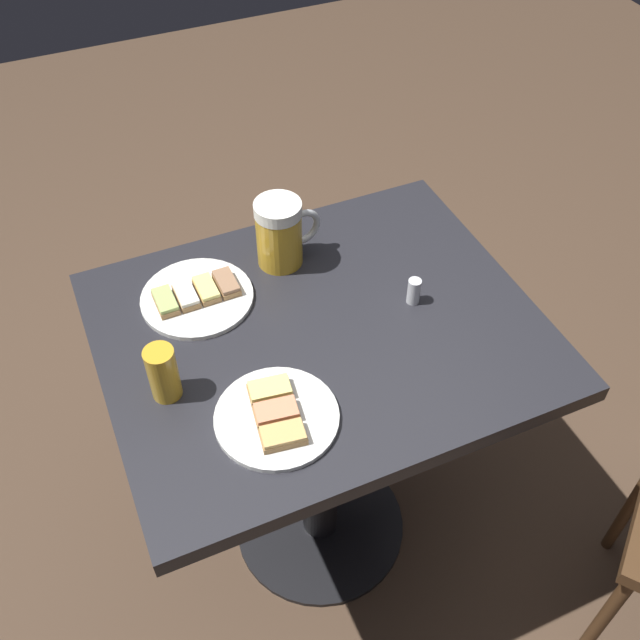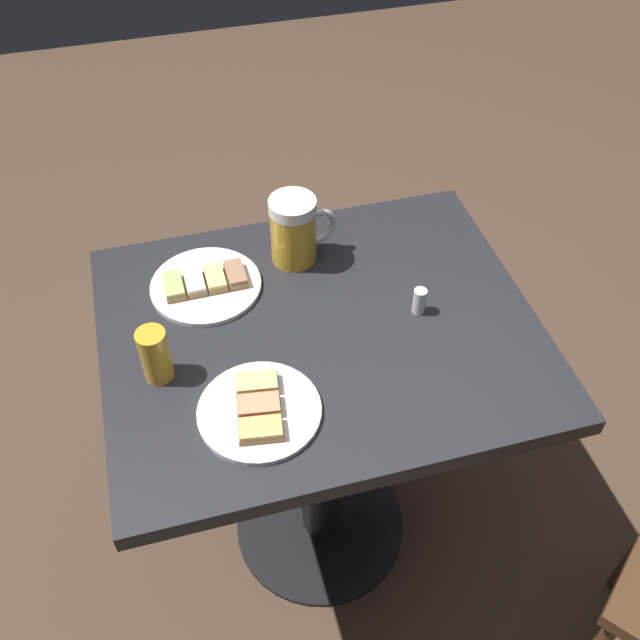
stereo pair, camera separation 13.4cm
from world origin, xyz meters
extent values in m
plane|color=#4C3828|center=(0.00, 0.00, 0.00)|extent=(6.00, 6.00, 0.00)
cylinder|color=black|center=(0.00, 0.00, 0.01)|extent=(0.44, 0.44, 0.01)
cylinder|color=black|center=(0.00, 0.00, 0.39)|extent=(0.09, 0.09, 0.75)
cube|color=#232328|center=(0.00, 0.00, 0.76)|extent=(0.82, 0.67, 0.04)
cylinder|color=white|center=(-0.15, -0.16, 0.78)|extent=(0.21, 0.21, 0.01)
cube|color=#9E7547|center=(-0.16, -0.21, 0.79)|extent=(0.08, 0.05, 0.01)
cube|color=#E5B266|center=(-0.16, -0.21, 0.80)|extent=(0.08, 0.05, 0.01)
cube|color=#9E7547|center=(-0.15, -0.16, 0.79)|extent=(0.08, 0.05, 0.01)
cube|color=#EA8E66|center=(-0.15, -0.16, 0.80)|extent=(0.08, 0.05, 0.01)
cube|color=#9E7547|center=(-0.14, -0.12, 0.79)|extent=(0.08, 0.05, 0.01)
cube|color=#EFE07A|center=(-0.14, -0.12, 0.80)|extent=(0.08, 0.05, 0.01)
cylinder|color=white|center=(-0.19, 0.16, 0.78)|extent=(0.22, 0.22, 0.01)
cube|color=#9E7547|center=(-0.13, 0.17, 0.79)|extent=(0.04, 0.07, 0.01)
cube|color=#997051|center=(-0.13, 0.17, 0.80)|extent=(0.04, 0.07, 0.01)
cube|color=#9E7547|center=(-0.17, 0.16, 0.79)|extent=(0.04, 0.07, 0.01)
cube|color=#EFE07A|center=(-0.17, 0.16, 0.80)|extent=(0.04, 0.07, 0.01)
cube|color=#9E7547|center=(-0.21, 0.16, 0.79)|extent=(0.04, 0.07, 0.01)
cube|color=white|center=(-0.21, 0.16, 0.80)|extent=(0.04, 0.07, 0.01)
cube|color=#9E7547|center=(-0.25, 0.16, 0.79)|extent=(0.04, 0.07, 0.01)
cube|color=#ADC66B|center=(-0.25, 0.16, 0.80)|extent=(0.04, 0.07, 0.01)
cylinder|color=gold|center=(0.00, 0.20, 0.84)|extent=(0.09, 0.09, 0.12)
cylinder|color=white|center=(0.00, 0.20, 0.91)|extent=(0.09, 0.09, 0.03)
torus|color=silver|center=(0.05, 0.21, 0.85)|extent=(0.08, 0.02, 0.08)
cylinder|color=gold|center=(-0.30, -0.04, 0.83)|extent=(0.05, 0.05, 0.11)
cylinder|color=silver|center=(0.19, -0.01, 0.81)|extent=(0.03, 0.03, 0.05)
cylinder|color=#472D19|center=(0.67, -0.35, 0.22)|extent=(0.03, 0.03, 0.44)
camera|label=1|loc=(-0.37, -0.85, 1.78)|focal=40.47mm
camera|label=2|loc=(-0.24, -0.89, 1.78)|focal=40.47mm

